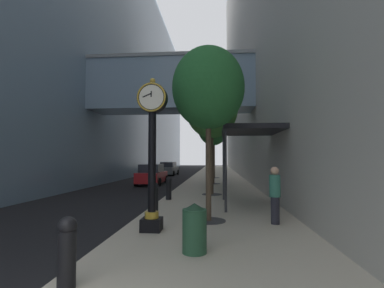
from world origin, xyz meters
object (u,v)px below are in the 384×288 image
object	(u,v)px
bollard_nearest	(67,250)
street_clock	(152,146)
street_tree_mid_near	(212,108)
trash_bin	(195,227)
bollard_third	(155,196)
street_tree_far	(214,132)
street_tree_mid_far	(213,128)
street_tree_near	(208,89)
car_grey_near	(169,169)
car_red_mid	(152,175)
bollard_fourth	(169,188)
pedestrian_walking	(275,193)

from	to	relation	value
bollard_nearest	street_clock	bearing A→B (deg)	81.57
street_tree_mid_near	trash_bin	xyz separation A→B (m)	(-0.21, -9.78, -4.24)
bollard_third	trash_bin	size ratio (longest dim) A/B	1.05
bollard_third	street_tree_far	world-z (taller)	street_tree_far
bollard_third	street_tree_mid_far	size ratio (longest dim) A/B	0.19
bollard_third	street_tree_near	size ratio (longest dim) A/B	0.19
bollard_third	car_grey_near	xyz separation A→B (m)	(-3.61, 24.63, 0.08)
street_tree_near	bollard_nearest	bearing A→B (deg)	-112.66
bollard_nearest	car_red_mid	distance (m)	18.78
street_clock	street_tree_far	xyz separation A→B (m)	(1.54, 21.37, 2.29)
car_grey_near	bollard_fourth	bearing A→B (deg)	-80.46
street_tree_far	car_red_mid	distance (m)	9.00
car_grey_near	car_red_mid	xyz separation A→B (m)	(0.72, -12.42, -0.00)
street_tree_near	pedestrian_walking	xyz separation A→B (m)	(2.05, -0.24, -3.36)
street_tree_far	pedestrian_walking	bearing A→B (deg)	-84.22
street_tree_near	car_red_mid	world-z (taller)	street_tree_near
bollard_third	pedestrian_walking	bearing A→B (deg)	-21.78
street_clock	street_tree_mid_near	xyz separation A→B (m)	(1.54, 8.05, 2.44)
street_tree_mid_far	trash_bin	size ratio (longest dim) A/B	5.49
street_clock	street_tree_near	distance (m)	2.84
pedestrian_walking	car_grey_near	xyz separation A→B (m)	(-7.72, 26.27, -0.26)
bollard_third	street_tree_mid_near	xyz separation A→B (m)	(2.06, 5.26, 4.20)
street_tree_far	trash_bin	distance (m)	23.46
street_tree_mid_far	street_tree_mid_near	bearing A→B (deg)	-90.00
street_clock	bollard_nearest	xyz separation A→B (m)	(-0.53, -3.55, -1.76)
bollard_nearest	car_red_mid	world-z (taller)	car_red_mid
car_red_mid	pedestrian_walking	bearing A→B (deg)	-63.19
trash_bin	street_tree_mid_far	bearing A→B (deg)	89.27
street_tree_near	street_tree_mid_far	size ratio (longest dim) A/B	0.98
street_tree_near	car_grey_near	xyz separation A→B (m)	(-5.67, 26.03, -3.62)
bollard_nearest	street_tree_mid_far	world-z (taller)	street_tree_mid_far
bollard_fourth	trash_bin	bearing A→B (deg)	-76.46
bollard_nearest	car_grey_near	xyz separation A→B (m)	(-3.61, 30.97, 0.08)
street_clock	street_tree_near	size ratio (longest dim) A/B	0.75
bollard_nearest	street_tree_mid_far	bearing A→B (deg)	83.56
car_grey_near	street_clock	bearing A→B (deg)	-81.42
street_tree_mid_near	bollard_fourth	bearing A→B (deg)	-134.66
street_clock	pedestrian_walking	distance (m)	4.02
bollard_third	street_tree_mid_near	size ratio (longest dim) A/B	0.17
street_tree_mid_near	street_tree_far	xyz separation A→B (m)	(0.00, 13.32, -0.14)
street_tree_far	pedestrian_walking	distance (m)	20.66
street_tree_mid_far	bollard_fourth	bearing A→B (deg)	-103.27
bollard_nearest	street_tree_near	distance (m)	6.51
bollard_third	street_tree_far	size ratio (longest dim) A/B	0.19
street_tree_near	bollard_fourth	bearing A→B (deg)	114.28
bollard_nearest	street_tree_near	size ratio (longest dim) A/B	0.19
street_clock	street_tree_far	size ratio (longest dim) A/B	0.74
street_clock	street_tree_mid_far	size ratio (longest dim) A/B	0.74
trash_bin	street_tree_near	bearing A→B (deg)	86.13
bollard_nearest	bollard_third	bearing A→B (deg)	90.00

